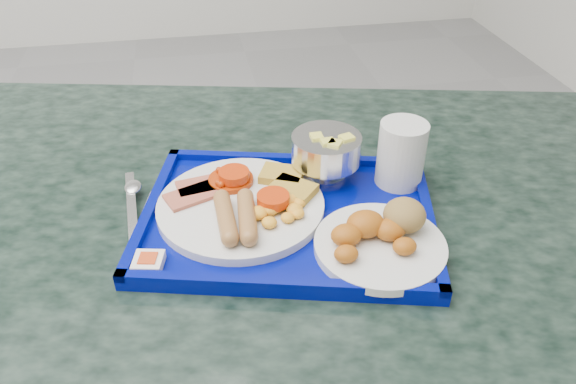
# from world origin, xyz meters

# --- Properties ---
(table) EXTENTS (1.45, 1.13, 0.80)m
(table) POSITION_xyz_m (1.08, -0.02, 0.60)
(table) COLOR slate
(table) RESTS_ON floor
(tray) EXTENTS (0.47, 0.39, 0.02)m
(tray) POSITION_xyz_m (1.09, -0.04, 0.81)
(tray) COLOR #020B7E
(tray) RESTS_ON table
(main_plate) EXTENTS (0.24, 0.24, 0.04)m
(main_plate) POSITION_xyz_m (1.03, -0.02, 0.83)
(main_plate) COLOR silver
(main_plate) RESTS_ON tray
(bread_plate) EXTENTS (0.17, 0.17, 0.06)m
(bread_plate) POSITION_xyz_m (1.20, -0.13, 0.84)
(bread_plate) COLOR silver
(bread_plate) RESTS_ON tray
(fruit_bowl) EXTENTS (0.11, 0.11, 0.07)m
(fruit_bowl) POSITION_xyz_m (1.17, 0.05, 0.87)
(fruit_bowl) COLOR silver
(fruit_bowl) RESTS_ON tray
(juice_cup) EXTENTS (0.07, 0.07, 0.10)m
(juice_cup) POSITION_xyz_m (1.27, 0.01, 0.87)
(juice_cup) COLOR silver
(juice_cup) RESTS_ON tray
(spoon) EXTENTS (0.05, 0.15, 0.01)m
(spoon) POSITION_xyz_m (0.88, 0.04, 0.82)
(spoon) COLOR silver
(spoon) RESTS_ON tray
(knife) EXTENTS (0.03, 0.19, 0.00)m
(knife) POSITION_xyz_m (0.87, 0.01, 0.82)
(knife) COLOR silver
(knife) RESTS_ON tray
(jam_packet) EXTENTS (0.04, 0.04, 0.01)m
(jam_packet) POSITION_xyz_m (0.90, -0.11, 0.83)
(jam_packet) COLOR white
(jam_packet) RESTS_ON tray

